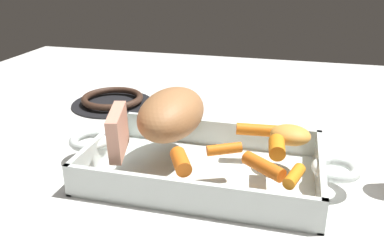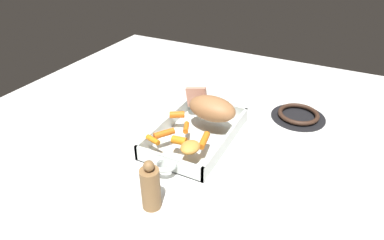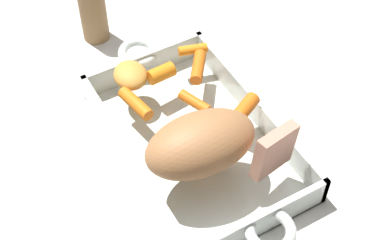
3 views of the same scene
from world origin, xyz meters
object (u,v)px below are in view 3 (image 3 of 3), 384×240
object	(u,v)px
baby_carrot_northwest	(193,50)
pepper_mill	(93,10)
baby_carrot_northeast	(136,104)
baby_carrot_short	(163,73)
baby_carrot_center_right	(198,67)
baby_carrot_southwest	(246,108)
pork_roast	(201,144)
potato_golden_large	(130,75)
roasting_dish	(196,139)
roast_slice_thin	(274,151)
baby_carrot_center_left	(194,102)

from	to	relation	value
baby_carrot_northwest	pepper_mill	size ratio (longest dim) A/B	0.34
baby_carrot_northwest	baby_carrot_northeast	xyz separation A→B (m)	(0.06, -0.13, 0.00)
baby_carrot_northwest	baby_carrot_northeast	world-z (taller)	baby_carrot_northeast
baby_carrot_short	pepper_mill	world-z (taller)	pepper_mill
baby_carrot_center_right	pepper_mill	bearing A→B (deg)	-157.12
baby_carrot_southwest	baby_carrot_northeast	distance (m)	0.16
pork_roast	baby_carrot_short	bearing A→B (deg)	170.07
baby_carrot_short	baby_carrot_southwest	bearing A→B (deg)	30.57
baby_carrot_short	baby_carrot_center_right	xyz separation A→B (m)	(0.01, 0.06, -0.00)
potato_golden_large	pepper_mill	size ratio (longest dim) A/B	0.45
pork_roast	baby_carrot_center_right	distance (m)	0.18
roasting_dish	potato_golden_large	bearing A→B (deg)	-160.67
roast_slice_thin	potato_golden_large	bearing A→B (deg)	-157.85
baby_carrot_center_left	baby_carrot_southwest	bearing A→B (deg)	49.92
roasting_dish	pork_roast	size ratio (longest dim) A/B	2.87
roast_slice_thin	baby_carrot_short	xyz separation A→B (m)	(-0.23, -0.05, -0.02)
baby_carrot_center_left	baby_carrot_northeast	size ratio (longest dim) A/B	0.78
roasting_dish	baby_carrot_northwest	distance (m)	0.16
baby_carrot_northwest	baby_carrot_southwest	bearing A→B (deg)	1.50
baby_carrot_southwest	roasting_dish	bearing A→B (deg)	-101.50
roast_slice_thin	baby_carrot_northeast	bearing A→B (deg)	-148.47
pepper_mill	baby_carrot_northeast	bearing A→B (deg)	-7.53
roasting_dish	baby_carrot_center_left	xyz separation A→B (m)	(-0.03, 0.02, 0.04)
baby_carrot_northwest	pork_roast	bearing A→B (deg)	-26.88
roasting_dish	baby_carrot_northeast	distance (m)	0.11
pork_roast	baby_carrot_northeast	bearing A→B (deg)	-165.38
baby_carrot_center_right	potato_golden_large	bearing A→B (deg)	-107.16
baby_carrot_center_right	baby_carrot_northeast	world-z (taller)	same
roast_slice_thin	baby_carrot_center_right	size ratio (longest dim) A/B	1.08
baby_carrot_center_left	baby_carrot_center_right	world-z (taller)	baby_carrot_center_right
roasting_dish	potato_golden_large	xyz separation A→B (m)	(-0.13, -0.04, 0.05)
roast_slice_thin	baby_carrot_center_left	xyz separation A→B (m)	(-0.15, -0.04, -0.03)
baby_carrot_short	pepper_mill	xyz separation A→B (m)	(-0.20, -0.03, -0.00)
pepper_mill	baby_carrot_short	bearing A→B (deg)	9.57
roast_slice_thin	pork_roast	bearing A→B (deg)	-124.63
baby_carrot_northwest	baby_carrot_center_left	size ratio (longest dim) A/B	0.91
pepper_mill	baby_carrot_northwest	bearing A→B (deg)	31.00
baby_carrot_northwest	pepper_mill	bearing A→B (deg)	-149.00
baby_carrot_center_right	baby_carrot_center_left	bearing A→B (deg)	-34.62
baby_carrot_short	potato_golden_large	world-z (taller)	potato_golden_large
baby_carrot_northwest	pepper_mill	world-z (taller)	pepper_mill
baby_carrot_short	baby_carrot_northwest	size ratio (longest dim) A/B	0.90
roasting_dish	baby_carrot_northeast	bearing A→B (deg)	-139.87
baby_carrot_center_left	potato_golden_large	bearing A→B (deg)	-146.44
baby_carrot_southwest	baby_carrot_short	bearing A→B (deg)	-149.43
baby_carrot_northeast	baby_carrot_short	bearing A→B (deg)	119.00
potato_golden_large	pepper_mill	distance (m)	0.18
baby_carrot_short	baby_carrot_southwest	size ratio (longest dim) A/B	0.89
roasting_dish	pepper_mill	distance (m)	0.31
baby_carrot_center_left	baby_carrot_northeast	distance (m)	0.09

